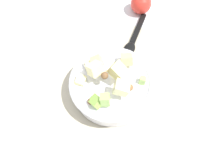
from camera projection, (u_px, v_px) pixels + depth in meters
ground_plane at (112, 87)px, 0.79m from camera, size 2.40×2.40×0.00m
placemat at (112, 87)px, 0.79m from camera, size 0.51×0.34×0.01m
salad_bowl at (112, 85)px, 0.75m from camera, size 0.24×0.24×0.13m
serving_spoon at (133, 41)px, 0.87m from camera, size 0.19×0.05×0.01m
whole_apple at (141, 4)px, 0.92m from camera, size 0.07×0.07×0.09m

